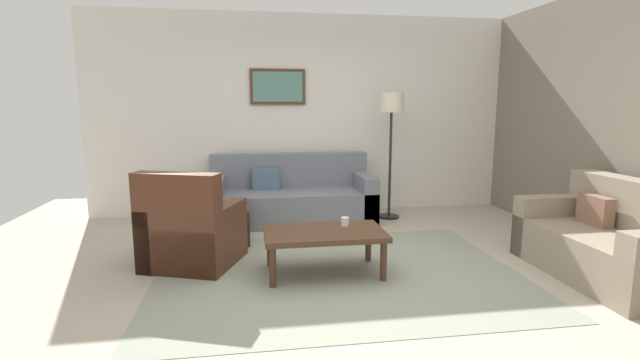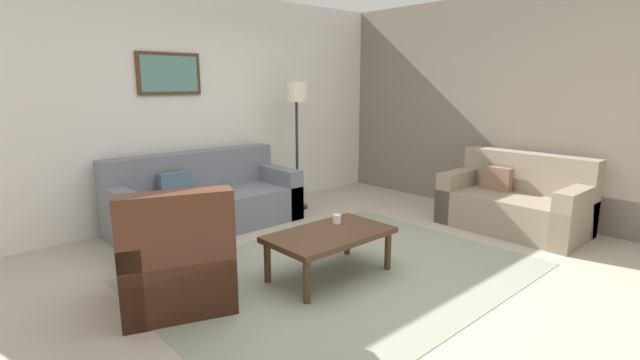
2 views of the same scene
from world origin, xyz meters
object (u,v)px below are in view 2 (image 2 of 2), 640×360
(couch_loveseat, at_px, (516,203))
(lamp_standing, at_px, (296,105))
(cup, at_px, (337,219))
(couch_main, at_px, (204,202))
(coffee_table, at_px, (330,237))
(ottoman, at_px, (169,246))
(framed_artwork, at_px, (169,74))
(armchair_leather, at_px, (177,268))

(couch_loveseat, distance_m, lamp_standing, 2.99)
(couch_loveseat, bearing_deg, cup, 165.16)
(couch_main, distance_m, coffee_table, 2.06)
(couch_main, xyz_separation_m, ottoman, (-0.84, -0.90, -0.10))
(ottoman, bearing_deg, framed_artwork, 61.75)
(lamp_standing, bearing_deg, cup, -119.14)
(couch_loveseat, bearing_deg, lamp_standing, 119.11)
(couch_loveseat, height_order, armchair_leather, armchair_leather)
(coffee_table, bearing_deg, framed_artwork, 95.84)
(framed_artwork, bearing_deg, cup, -78.47)
(armchair_leather, distance_m, coffee_table, 1.30)
(armchair_leather, bearing_deg, cup, -9.43)
(cup, height_order, lamp_standing, lamp_standing)
(lamp_standing, bearing_deg, ottoman, -160.39)
(couch_main, bearing_deg, armchair_leather, -123.88)
(ottoman, relative_size, framed_artwork, 0.73)
(cup, relative_size, framed_artwork, 0.11)
(cup, bearing_deg, coffee_table, -147.84)
(ottoman, relative_size, coffee_table, 0.51)
(ottoman, height_order, lamp_standing, lamp_standing)
(couch_main, relative_size, armchair_leather, 2.11)
(couch_loveseat, distance_m, cup, 2.44)
(ottoman, bearing_deg, lamp_standing, 19.61)
(couch_main, distance_m, cup, 1.95)
(armchair_leather, distance_m, framed_artwork, 2.75)
(couch_main, xyz_separation_m, couch_loveseat, (2.70, -2.54, 0.00))
(coffee_table, height_order, lamp_standing, lamp_standing)
(armchair_leather, xyz_separation_m, cup, (1.47, -0.24, 0.14))
(coffee_table, distance_m, cup, 0.28)
(couch_main, bearing_deg, cup, -79.75)
(coffee_table, xyz_separation_m, cup, (0.22, 0.14, 0.09))
(framed_artwork, bearing_deg, coffee_table, -84.16)
(armchair_leather, bearing_deg, lamp_standing, 32.19)
(couch_loveseat, relative_size, ottoman, 2.76)
(couch_loveseat, xyz_separation_m, coffee_table, (-2.58, 0.48, 0.06))
(couch_loveseat, xyz_separation_m, ottoman, (-3.54, 1.64, -0.10))
(couch_main, height_order, framed_artwork, framed_artwork)
(coffee_table, bearing_deg, lamp_standing, 57.69)
(cup, bearing_deg, armchair_leather, 170.57)
(couch_loveseat, relative_size, lamp_standing, 0.91)
(armchair_leather, distance_m, cup, 1.50)
(couch_loveseat, height_order, lamp_standing, lamp_standing)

